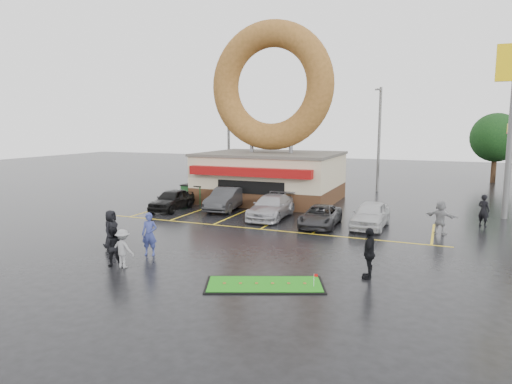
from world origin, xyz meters
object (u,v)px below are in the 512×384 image
at_px(car_dgrey, 227,199).
at_px(person_blue, 149,234).
at_px(car_black, 172,200).
at_px(streetlight_mid, 379,137).
at_px(donut_shop, 271,143).
at_px(streetlight_left, 228,136).
at_px(car_grey, 320,216).
at_px(car_white, 371,215).
at_px(putting_green, 265,284).
at_px(dumpster, 195,194).
at_px(person_cameraman, 369,253).
at_px(car_silver, 271,207).

bearing_deg(car_dgrey, person_blue, -86.04).
relative_size(car_black, person_blue, 2.20).
bearing_deg(streetlight_mid, car_dgrey, -122.74).
distance_m(donut_shop, streetlight_left, 9.87).
xyz_separation_m(car_grey, car_white, (2.74, 0.72, 0.15)).
bearing_deg(streetlight_left, person_blue, -72.43).
bearing_deg(putting_green, streetlight_mid, 88.99).
height_order(car_white, dumpster, car_white).
bearing_deg(car_white, person_cameraman, -79.41).
xyz_separation_m(car_grey, person_cameraman, (4.01, -8.14, 0.39)).
distance_m(car_white, person_cameraman, 8.95).
xyz_separation_m(car_black, car_silver, (7.25, 0.08, 0.00)).
distance_m(streetlight_mid, car_black, 19.09).
distance_m(car_black, person_blue, 10.97).
bearing_deg(donut_shop, streetlight_left, 135.22).
height_order(car_grey, person_blue, person_blue).
xyz_separation_m(donut_shop, person_blue, (0.34, -16.23, -3.50)).
xyz_separation_m(car_grey, putting_green, (0.64, -10.42, -0.56)).
xyz_separation_m(streetlight_mid, car_grey, (-1.10, -15.44, -4.19)).
bearing_deg(donut_shop, putting_green, -69.94).
relative_size(car_grey, putting_green, 0.91).
relative_size(car_black, dumpster, 2.35).
height_order(car_grey, person_cameraman, person_cameraman).
xyz_separation_m(car_black, putting_green, (11.31, -11.40, -0.69)).
xyz_separation_m(car_black, person_cameraman, (14.68, -9.12, 0.26)).
relative_size(donut_shop, car_grey, 3.18).
bearing_deg(car_dgrey, donut_shop, 70.57).
relative_size(person_cameraman, putting_green, 0.42).
bearing_deg(car_black, person_blue, -65.53).
bearing_deg(donut_shop, dumpster, -145.54).
bearing_deg(streetlight_mid, car_white, -83.63).
bearing_deg(putting_green, car_white, 79.31).
xyz_separation_m(car_dgrey, car_silver, (3.82, -1.42, -0.05)).
height_order(streetlight_left, car_dgrey, streetlight_left).
bearing_deg(person_blue, car_dgrey, 82.94).
bearing_deg(car_white, car_dgrey, 172.43).
relative_size(streetlight_mid, person_blue, 4.68).
distance_m(car_silver, car_white, 6.17).
height_order(donut_shop, car_dgrey, donut_shop).
distance_m(car_white, putting_green, 11.35).
height_order(donut_shop, car_black, donut_shop).
xyz_separation_m(car_white, dumpster, (-13.44, 3.49, -0.09)).
xyz_separation_m(person_cameraman, dumpster, (-14.71, 12.35, -0.33)).
bearing_deg(car_dgrey, car_white, -14.56).
distance_m(streetlight_left, putting_green, 28.71).
bearing_deg(person_blue, car_black, 102.21).
relative_size(donut_shop, car_dgrey, 2.87).
xyz_separation_m(car_black, car_grey, (10.67, -0.98, -0.13)).
distance_m(streetlight_left, car_white, 21.20).
height_order(streetlight_mid, dumpster, streetlight_mid).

